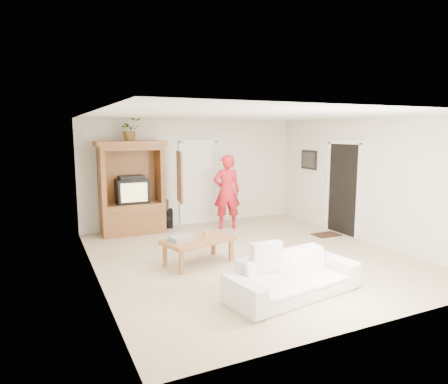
# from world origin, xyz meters

# --- Properties ---
(floor) EXTENTS (6.00, 6.00, 0.00)m
(floor) POSITION_xyz_m (0.00, 0.00, 0.00)
(floor) COLOR tan
(floor) RESTS_ON ground
(ceiling) EXTENTS (6.00, 6.00, 0.00)m
(ceiling) POSITION_xyz_m (0.00, 0.00, 2.60)
(ceiling) COLOR white
(ceiling) RESTS_ON floor
(wall_back) EXTENTS (5.50, 0.00, 5.50)m
(wall_back) POSITION_xyz_m (0.00, 3.00, 1.30)
(wall_back) COLOR silver
(wall_back) RESTS_ON floor
(wall_front) EXTENTS (5.50, 0.00, 5.50)m
(wall_front) POSITION_xyz_m (0.00, -3.00, 1.30)
(wall_front) COLOR silver
(wall_front) RESTS_ON floor
(wall_left) EXTENTS (0.00, 6.00, 6.00)m
(wall_left) POSITION_xyz_m (-2.75, 0.00, 1.30)
(wall_left) COLOR silver
(wall_left) RESTS_ON floor
(wall_right) EXTENTS (0.00, 6.00, 6.00)m
(wall_right) POSITION_xyz_m (2.75, 0.00, 1.30)
(wall_right) COLOR silver
(wall_right) RESTS_ON floor
(armoire) EXTENTS (1.82, 1.14, 2.10)m
(armoire) POSITION_xyz_m (-1.58, 2.66, 0.91)
(armoire) COLOR brown
(armoire) RESTS_ON floor
(door_back) EXTENTS (0.85, 0.05, 2.04)m
(door_back) POSITION_xyz_m (0.15, 2.97, 1.02)
(door_back) COLOR white
(door_back) RESTS_ON floor
(doorway_right) EXTENTS (0.05, 0.90, 2.04)m
(doorway_right) POSITION_xyz_m (2.73, 0.60, 1.02)
(doorway_right) COLOR black
(doorway_right) RESTS_ON floor
(framed_picture) EXTENTS (0.03, 0.60, 0.48)m
(framed_picture) POSITION_xyz_m (2.73, 1.90, 1.60)
(framed_picture) COLOR black
(framed_picture) RESTS_ON wall_right
(doormat) EXTENTS (0.60, 0.40, 0.02)m
(doormat) POSITION_xyz_m (2.30, 0.60, 0.01)
(doormat) COLOR #382316
(doormat) RESTS_ON floor
(plant) EXTENTS (0.53, 0.49, 0.50)m
(plant) POSITION_xyz_m (-1.60, 2.63, 2.35)
(plant) COLOR #4C7238
(plant) RESTS_ON armoire
(man) EXTENTS (0.73, 0.57, 1.78)m
(man) POSITION_xyz_m (0.54, 2.15, 0.89)
(man) COLOR red
(man) RESTS_ON floor
(sofa) EXTENTS (2.09, 1.08, 0.58)m
(sofa) POSITION_xyz_m (-0.32, -1.84, 0.29)
(sofa) COLOR white
(sofa) RESTS_ON floor
(coffee_table) EXTENTS (1.36, 0.96, 0.46)m
(coffee_table) POSITION_xyz_m (-1.03, 0.02, 0.40)
(coffee_table) COLOR olive
(coffee_table) RESTS_ON floor
(towel) EXTENTS (0.44, 0.36, 0.08)m
(towel) POSITION_xyz_m (-1.34, 0.02, 0.50)
(towel) COLOR #FF545A
(towel) RESTS_ON coffee_table
(candle) EXTENTS (0.08, 0.08, 0.10)m
(candle) POSITION_xyz_m (-0.86, 0.08, 0.51)
(candle) COLOR tan
(candle) RESTS_ON coffee_table
(backpack_black) EXTENTS (0.40, 0.28, 0.45)m
(backpack_black) POSITION_xyz_m (-0.80, 2.78, 0.22)
(backpack_black) COLOR black
(backpack_black) RESTS_ON floor
(backpack_olive) EXTENTS (0.38, 0.29, 0.69)m
(backpack_olive) POSITION_xyz_m (-0.90, 2.85, 0.35)
(backpack_olive) COLOR #47442B
(backpack_olive) RESTS_ON floor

